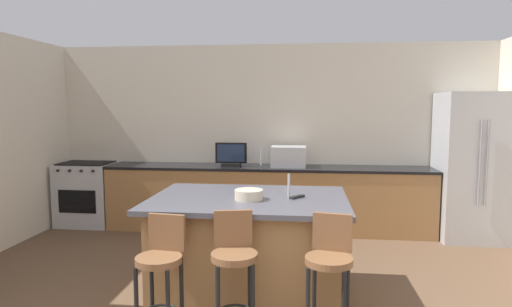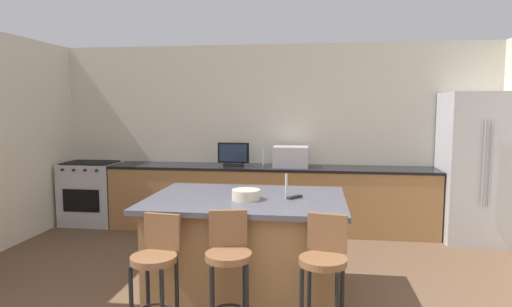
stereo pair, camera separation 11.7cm
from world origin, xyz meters
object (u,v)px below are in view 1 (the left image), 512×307
object	(u,v)px
microwave	(288,157)
tv_remote	(297,197)
refrigerator	(471,166)
fruit_bowl	(249,195)
kitchen_island	(249,246)
bar_stool_center	(234,266)
bar_stool_right	(329,270)
range_oven	(87,194)
bar_stool_left	(161,268)
tv_monitor	(231,156)

from	to	relation	value
microwave	tv_remote	world-z (taller)	microwave
refrigerator	fruit_bowl	distance (m)	3.48
kitchen_island	bar_stool_center	bearing A→B (deg)	-90.53
refrigerator	microwave	size ratio (longest dim) A/B	4.04
bar_stool_right	range_oven	bearing A→B (deg)	150.09
bar_stool_right	fruit_bowl	world-z (taller)	fruit_bowl
tv_remote	bar_stool_right	bearing A→B (deg)	-35.08
kitchen_island	bar_stool_left	world-z (taller)	bar_stool_left
microwave	kitchen_island	bearing A→B (deg)	-97.04
microwave	bar_stool_center	distance (m)	3.07
tv_monitor	bar_stool_right	distance (m)	3.24
range_oven	tv_remote	bearing A→B (deg)	-35.03
tv_monitor	kitchen_island	bearing A→B (deg)	-76.30
kitchen_island	tv_remote	size ratio (longest dim) A/B	10.39
kitchen_island	bar_stool_center	xyz separation A→B (m)	(-0.01, -0.79, 0.11)
range_oven	bar_stool_left	xyz separation A→B (m)	(2.16, -3.05, 0.10)
fruit_bowl	tv_monitor	bearing A→B (deg)	103.44
kitchen_island	range_oven	size ratio (longest dim) A/B	1.89
kitchen_island	microwave	world-z (taller)	microwave
bar_stool_left	fruit_bowl	distance (m)	1.01
range_oven	fruit_bowl	bearing A→B (deg)	-40.48
tv_monitor	fruit_bowl	world-z (taller)	tv_monitor
bar_stool_left	tv_monitor	bearing A→B (deg)	96.18
tv_monitor	bar_stool_center	size ratio (longest dim) A/B	0.45
microwave	bar_stool_left	distance (m)	3.20
kitchen_island	fruit_bowl	world-z (taller)	fruit_bowl
range_oven	bar_stool_left	bearing A→B (deg)	-54.69
microwave	tv_monitor	size ratio (longest dim) A/B	1.09
range_oven	fruit_bowl	distance (m)	3.62
kitchen_island	bar_stool_right	xyz separation A→B (m)	(0.68, -0.79, 0.10)
range_oven	tv_remote	world-z (taller)	tv_remote
bar_stool_center	range_oven	bearing A→B (deg)	119.51
refrigerator	range_oven	distance (m)	5.41
range_oven	microwave	size ratio (longest dim) A/B	1.95
range_oven	tv_monitor	distance (m)	2.26
microwave	tv_monitor	xyz separation A→B (m)	(-0.80, -0.05, 0.01)
range_oven	microwave	xyz separation A→B (m)	(2.98, 0.00, 0.59)
bar_stool_center	kitchen_island	bearing A→B (deg)	77.10
refrigerator	bar_stool_right	distance (m)	3.56
bar_stool_right	fruit_bowl	size ratio (longest dim) A/B	3.89
refrigerator	fruit_bowl	world-z (taller)	refrigerator
bar_stool_center	fruit_bowl	size ratio (longest dim) A/B	3.91
bar_stool_center	bar_stool_right	size ratio (longest dim) A/B	1.01
tv_monitor	bar_stool_right	xyz separation A→B (m)	(1.21, -2.96, -0.49)
kitchen_island	bar_stool_left	bearing A→B (deg)	-123.78
tv_monitor	tv_remote	distance (m)	2.36
range_oven	tv_remote	size ratio (longest dim) A/B	5.51
bar_stool_left	bar_stool_center	xyz separation A→B (m)	(0.54, 0.03, 0.03)
refrigerator	fruit_bowl	xyz separation A→B (m)	(-2.66, -2.24, 0.01)
kitchen_island	tv_remote	xyz separation A→B (m)	(0.44, 0.02, 0.47)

